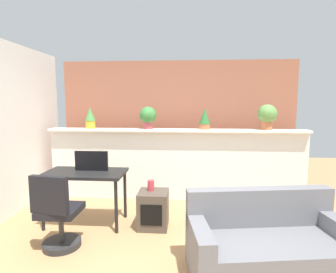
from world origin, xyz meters
The scene contains 14 objects.
ground_plane centered at (0.00, 0.00, 0.00)m, with size 12.00×12.00×0.00m, color tan.
divider_wall centered at (0.00, 2.00, 0.61)m, with size 4.46×0.16×1.21m, color white.
plant_shelf centered at (0.00, 1.96, 1.23)m, with size 4.46×0.28×0.04m, color white.
brick_wall_behind centered at (0.00, 2.60, 1.25)m, with size 4.46×0.10×2.50m, color #AD664C.
potted_plant_0 centered at (-1.52, 1.99, 1.44)m, with size 0.18×0.18×0.38m.
potted_plant_1 centered at (-0.49, 1.97, 1.47)m, with size 0.29×0.29×0.39m.
potted_plant_2 centered at (0.49, 1.98, 1.43)m, with size 0.19×0.19×0.36m.
potted_plant_3 centered at (1.53, 1.97, 1.49)m, with size 0.32×0.32×0.43m.
desk centered at (-1.21, 0.87, 0.67)m, with size 1.10×0.60×0.75m.
tv_monitor centered at (-1.14, 0.95, 0.89)m, with size 0.47×0.04×0.28m, color black.
office_chair centered at (-1.28, 0.18, 0.39)m, with size 0.47×0.47×0.91m.
side_cube_shelf centered at (-0.26, 0.83, 0.25)m, with size 0.40×0.41×0.50m.
vase_on_shelf centered at (-0.29, 0.88, 0.57)m, with size 0.09×0.09×0.15m, color #CC3D47.
couch centered at (1.01, -0.11, 0.28)m, with size 1.66×0.98×0.80m.
Camera 1 is at (0.22, -2.72, 1.69)m, focal length 29.16 mm.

